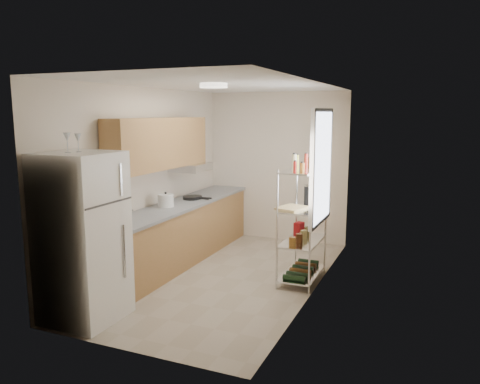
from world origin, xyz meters
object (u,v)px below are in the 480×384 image
(refrigerator, at_px, (82,237))
(frying_pan_large, at_px, (191,198))
(cutting_board, at_px, (292,208))
(espresso_machine, at_px, (312,194))
(rice_cooker, at_px, (166,200))

(refrigerator, height_order, frying_pan_large, refrigerator)
(frying_pan_large, height_order, cutting_board, cutting_board)
(refrigerator, bearing_deg, frying_pan_large, 91.20)
(refrigerator, bearing_deg, espresso_machine, 51.44)
(cutting_board, height_order, espresso_machine, espresso_machine)
(refrigerator, bearing_deg, cutting_board, 46.95)
(frying_pan_large, distance_m, espresso_machine, 1.98)
(espresso_machine, bearing_deg, refrigerator, -121.06)
(rice_cooker, distance_m, espresso_machine, 2.09)
(rice_cooker, height_order, frying_pan_large, rice_cooker)
(refrigerator, distance_m, frying_pan_large, 2.52)
(rice_cooker, xyz_separation_m, frying_pan_large, (0.05, 0.67, -0.07))
(frying_pan_large, relative_size, espresso_machine, 1.06)
(frying_pan_large, bearing_deg, rice_cooker, -93.66)
(refrigerator, relative_size, frying_pan_large, 6.72)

